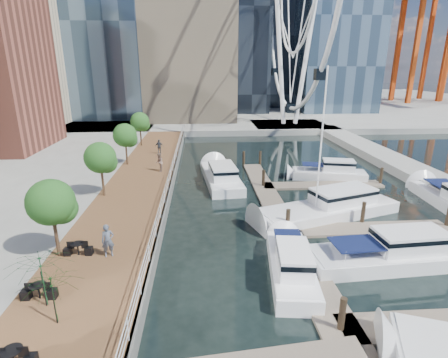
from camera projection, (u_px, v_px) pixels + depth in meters
ground at (266, 306)px, 17.43m from camera, size 520.00×520.00×0.00m
boardwalk at (135, 196)px, 30.96m from camera, size 6.00×60.00×1.00m
seawall at (169, 195)px, 31.15m from camera, size 0.25×60.00×1.00m
land_far at (210, 102)px, 114.21m from camera, size 200.00×114.00×1.00m
breakwater at (416, 173)px, 37.54m from camera, size 4.00×60.00×1.00m
pier at (289, 126)px, 67.58m from camera, size 14.00×12.00×1.00m
railing at (168, 184)px, 30.83m from camera, size 0.10×60.00×1.05m
floating_docks at (344, 213)px, 27.26m from camera, size 16.00×34.00×2.60m
port_cranes at (431, 38)px, 106.52m from camera, size 40.00×52.00×38.00m
street_trees at (100, 158)px, 28.71m from camera, size 2.60×42.60×4.60m
cafe_tables at (28, 321)px, 14.45m from camera, size 2.50×13.70×0.74m
yacht_foreground at (388, 264)px, 21.15m from camera, size 10.97×3.60×2.15m
pedestrian_near at (108, 241)px, 19.86m from camera, size 0.81×0.66×1.94m
pedestrian_mid at (159, 162)px, 36.24m from camera, size 0.75×0.96×1.97m
pedestrian_far at (159, 146)px, 43.85m from camera, size 1.09×0.51×1.81m
moored_yachts at (332, 216)px, 27.92m from camera, size 23.33×33.66×11.50m
cafe_seating at (6, 348)px, 11.91m from camera, size 3.80×12.89×2.59m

